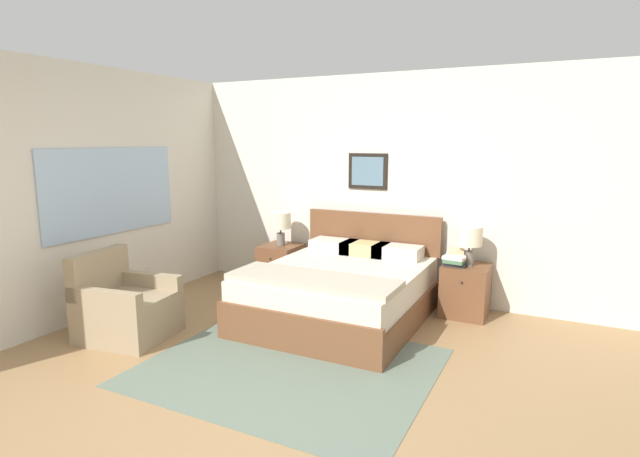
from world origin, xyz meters
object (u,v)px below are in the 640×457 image
object	(u,v)px
bed	(340,291)
nightstand_near_window	(281,266)
table_lamp_near_window	(281,222)
table_lamp_by_door	(470,238)
armchair	(125,309)
nightstand_by_door	(465,290)

from	to	relation	value
bed	nightstand_near_window	size ratio (longest dim) A/B	3.55
bed	table_lamp_near_window	distance (m)	1.43
table_lamp_near_window	table_lamp_by_door	distance (m)	2.29
armchair	table_lamp_by_door	size ratio (longest dim) A/B	2.03
nightstand_near_window	nightstand_by_door	distance (m)	2.28
armchair	table_lamp_near_window	size ratio (longest dim) A/B	2.03
nightstand_by_door	table_lamp_by_door	xyz separation A→B (m)	(0.02, -0.01, 0.56)
armchair	bed	bearing A→B (deg)	121.50
nightstand_near_window	table_lamp_near_window	size ratio (longest dim) A/B	1.31
table_lamp_near_window	armchair	bearing A→B (deg)	-103.46
nightstand_near_window	nightstand_by_door	size ratio (longest dim) A/B	1.00
nightstand_by_door	bed	bearing A→B (deg)	-148.27
nightstand_by_door	table_lamp_by_door	world-z (taller)	table_lamp_by_door
bed	armchair	bearing A→B (deg)	-140.30
nightstand_near_window	table_lamp_by_door	distance (m)	2.36
bed	table_lamp_by_door	distance (m)	1.45
table_lamp_near_window	table_lamp_by_door	xyz separation A→B (m)	(2.29, 0.00, 0.00)
bed	nightstand_by_door	world-z (taller)	bed
armchair	nightstand_by_door	bearing A→B (deg)	118.40
table_lamp_near_window	nightstand_near_window	bearing A→B (deg)	126.17
armchair	table_lamp_by_door	distance (m)	3.50
table_lamp_by_door	nightstand_near_window	bearing A→B (deg)	179.79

